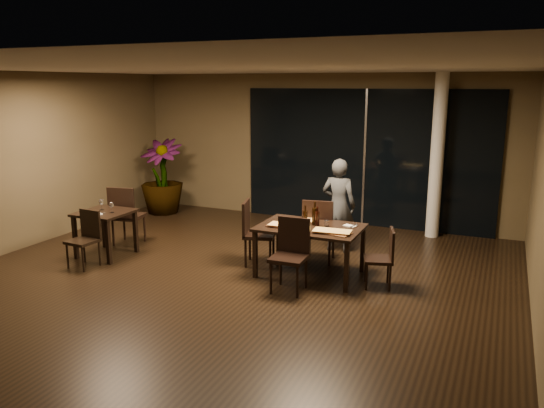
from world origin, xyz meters
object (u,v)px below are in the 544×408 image
(chair_main_left, at_px, (254,229))
(chair_main_right, at_px, (384,255))
(chair_side_near, at_px, (86,235))
(bottle_c, at_px, (315,213))
(diner, at_px, (339,205))
(main_table, at_px, (310,231))
(chair_main_far, at_px, (319,228))
(bottle_b, at_px, (317,216))
(side_table, at_px, (105,219))
(potted_plant, at_px, (162,177))
(bottle_a, at_px, (305,215))
(chair_side_far, at_px, (125,213))
(chair_main_near, at_px, (291,250))

(chair_main_left, relative_size, chair_main_right, 1.22)
(chair_side_near, bearing_deg, bottle_c, 22.70)
(chair_side_near, distance_m, diner, 4.10)
(main_table, xyz_separation_m, chair_main_right, (1.11, -0.04, -0.21))
(chair_main_far, relative_size, bottle_b, 3.54)
(side_table, relative_size, potted_plant, 0.49)
(chair_main_right, distance_m, bottle_c, 1.18)
(chair_main_right, bearing_deg, chair_side_near, -94.20)
(chair_main_far, bearing_deg, chair_main_right, 143.97)
(potted_plant, height_order, bottle_a, potted_plant)
(chair_main_right, distance_m, potted_plant, 5.91)
(bottle_b, bearing_deg, potted_plant, 152.24)
(side_table, height_order, diner, diner)
(chair_side_near, distance_m, bottle_c, 3.57)
(chair_side_far, bearing_deg, chair_side_near, 85.54)
(chair_main_near, bearing_deg, chair_side_near, -175.66)
(chair_main_right, distance_m, chair_side_near, 4.54)
(chair_main_near, xyz_separation_m, chair_side_far, (-3.41, 0.72, 0.03))
(chair_main_near, bearing_deg, chair_main_far, 88.03)
(bottle_b, height_order, bottle_c, bottle_c)
(potted_plant, bearing_deg, chair_main_left, -34.17)
(potted_plant, xyz_separation_m, bottle_a, (4.20, -2.33, 0.09))
(chair_main_left, height_order, bottle_a, bottle_a)
(bottle_a, height_order, bottle_c, bottle_c)
(potted_plant, xyz_separation_m, bottle_c, (4.32, -2.26, 0.12))
(chair_main_far, relative_size, bottle_c, 2.95)
(diner, distance_m, bottle_b, 1.24)
(chair_main_right, relative_size, chair_side_near, 0.95)
(bottle_a, bearing_deg, side_table, -171.05)
(chair_main_left, distance_m, bottle_b, 1.11)
(bottle_b, bearing_deg, chair_side_near, -162.43)
(diner, xyz_separation_m, bottle_b, (0.05, -1.23, 0.10))
(main_table, bearing_deg, bottle_a, 166.21)
(diner, distance_m, potted_plant, 4.46)
(chair_main_far, xyz_separation_m, diner, (0.10, 0.72, 0.22))
(main_table, xyz_separation_m, side_table, (-3.40, -0.50, -0.05))
(bottle_a, relative_size, bottle_c, 0.85)
(chair_main_left, bearing_deg, bottle_b, -109.12)
(chair_side_far, distance_m, bottle_c, 3.50)
(chair_main_near, height_order, bottle_c, bottle_c)
(main_table, bearing_deg, bottle_c, 71.89)
(chair_side_far, relative_size, potted_plant, 0.65)
(chair_main_far, bearing_deg, main_table, 87.39)
(chair_main_left, height_order, potted_plant, potted_plant)
(bottle_b, bearing_deg, diner, 92.19)
(diner, bearing_deg, bottle_b, 93.54)
(chair_main_far, bearing_deg, side_table, 9.01)
(bottle_b, bearing_deg, bottle_c, 141.55)
(chair_main_near, height_order, chair_side_far, chair_side_far)
(main_table, distance_m, chair_side_near, 3.48)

